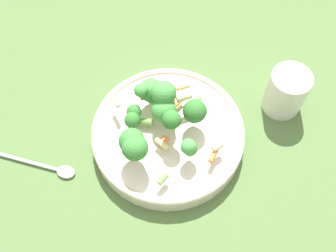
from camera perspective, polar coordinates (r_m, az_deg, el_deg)
The scene contains 5 objects.
ground_plane at distance 0.79m, azimuth 0.00°, elevation -1.95°, with size 3.00×3.00×0.00m, color #4C6B38.
bowl at distance 0.77m, azimuth 0.00°, elevation -1.17°, with size 0.30×0.30×0.04m.
pasta_salad at distance 0.71m, azimuth -1.43°, elevation 1.39°, with size 0.21×0.23×0.09m.
cup at distance 0.82m, azimuth 16.78°, elevation 4.89°, with size 0.08×0.08×0.10m.
spoon at distance 0.79m, azimuth -17.13°, elevation -5.70°, with size 0.11×0.16×0.01m.
Camera 1 is at (0.25, 0.26, 0.70)m, focal length 42.00 mm.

